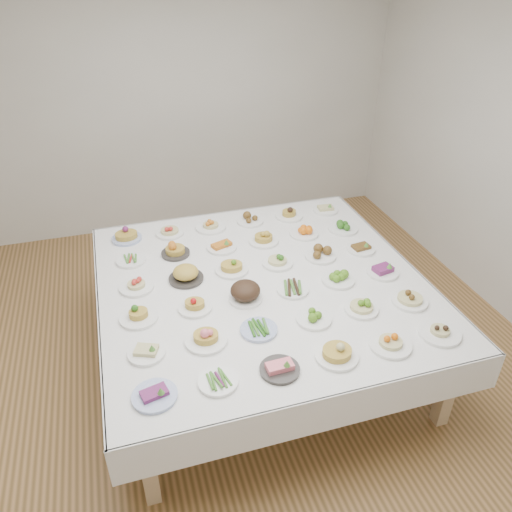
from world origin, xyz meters
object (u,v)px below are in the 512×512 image
object	(u,v)px
display_table	(262,288)
dish_0	(154,392)
dish_18	(136,282)
dish_35	(326,208)

from	to	relation	value
display_table	dish_0	bearing A→B (deg)	-135.00
dish_0	dish_18	world-z (taller)	dish_18
display_table	dish_0	distance (m)	1.29
display_table	dish_35	xyz separation A→B (m)	(0.92, 0.92, 0.10)
dish_18	dish_35	bearing A→B (deg)	22.31
display_table	dish_0	world-z (taller)	dish_0
dish_35	display_table	bearing A→B (deg)	-134.92
display_table	dish_35	bearing A→B (deg)	45.08
dish_0	dish_35	size ratio (longest dim) A/B	1.09
display_table	dish_18	bearing A→B (deg)	169.17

